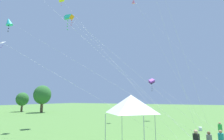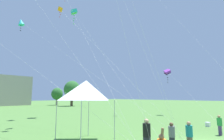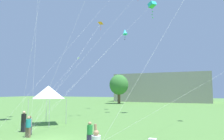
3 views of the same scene
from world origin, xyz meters
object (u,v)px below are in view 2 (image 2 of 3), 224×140
at_px(festival_tent, 86,90).
at_px(kite_purple_box_2, 167,72).
at_px(cooler_box, 208,124).
at_px(person_green_shirt, 220,124).
at_px(person_teal_shirt, 189,135).
at_px(person_grey_shirt, 172,135).
at_px(person_black_shirt, 147,134).
at_px(kite_cyan_box_1, 74,12).
at_px(kite_cyan_diamond_6, 21,22).
at_px(kite_orange_delta_4, 61,11).

xyz_separation_m(festival_tent, kite_purple_box_2, (20.51, 3.83, 3.67)).
relative_size(cooler_box, person_green_shirt, 0.33).
bearing_deg(cooler_box, person_teal_shirt, -170.34).
height_order(person_grey_shirt, person_black_shirt, person_black_shirt).
bearing_deg(kite_cyan_box_1, person_black_shirt, -111.40).
xyz_separation_m(person_grey_shirt, kite_purple_box_2, (18.08, 8.82, 6.32)).
distance_m(cooler_box, kite_cyan_diamond_6, 29.77).
bearing_deg(cooler_box, kite_orange_delta_4, 130.46).
distance_m(festival_tent, cooler_box, 13.54).
xyz_separation_m(person_green_shirt, kite_cyan_box_1, (-0.53, 20.29, 16.41)).
distance_m(kite_purple_box_2, kite_cyan_diamond_6, 25.65).
relative_size(kite_cyan_box_1, kite_orange_delta_4, 1.35).
bearing_deg(kite_cyan_box_1, kite_orange_delta_4, -133.16).
relative_size(festival_tent, kite_orange_delta_4, 0.28).
bearing_deg(person_green_shirt, kite_cyan_diamond_6, 69.66).
height_order(person_grey_shirt, person_teal_shirt, person_teal_shirt).
bearing_deg(person_teal_shirt, festival_tent, 116.37).
xyz_separation_m(person_green_shirt, kite_purple_box_2, (11.77, 9.89, 6.31)).
xyz_separation_m(person_grey_shirt, kite_cyan_box_1, (5.78, 19.23, 16.41)).
bearing_deg(person_grey_shirt, person_black_shirt, -5.88).
height_order(person_teal_shirt, kite_purple_box_2, kite_purple_box_2).
xyz_separation_m(cooler_box, kite_orange_delta_4, (-10.25, 12.01, 12.77)).
height_order(festival_tent, kite_cyan_box_1, kite_cyan_box_1).
bearing_deg(person_teal_shirt, person_black_shirt, 142.18).
height_order(cooler_box, kite_orange_delta_4, kite_orange_delta_4).
bearing_deg(kite_orange_delta_4, kite_purple_box_2, -12.41).
xyz_separation_m(person_grey_shirt, person_green_shirt, (6.31, -1.07, 0.00)).
bearing_deg(person_black_shirt, kite_cyan_diamond_6, -147.03).
height_order(person_grey_shirt, kite_purple_box_2, kite_purple_box_2).
bearing_deg(festival_tent, cooler_box, -18.45).
bearing_deg(kite_orange_delta_4, festival_tent, -105.79).
distance_m(festival_tent, kite_orange_delta_4, 12.52).
bearing_deg(person_black_shirt, person_green_shirt, 111.33).
xyz_separation_m(cooler_box, kite_cyan_box_1, (-4.26, 18.39, 17.04)).
bearing_deg(person_grey_shirt, kite_cyan_diamond_6, -66.44).
relative_size(person_grey_shirt, person_green_shirt, 0.99).
bearing_deg(cooler_box, person_grey_shirt, -175.25).
height_order(cooler_box, person_teal_shirt, person_teal_shirt).
bearing_deg(festival_tent, kite_purple_box_2, 10.58).
relative_size(person_green_shirt, person_black_shirt, 0.85).
height_order(person_black_shirt, kite_purple_box_2, kite_purple_box_2).
relative_size(kite_purple_box_2, kite_cyan_diamond_6, 0.46).
bearing_deg(kite_purple_box_2, festival_tent, -169.42).
relative_size(person_black_shirt, kite_cyan_diamond_6, 0.07).
relative_size(person_green_shirt, kite_orange_delta_4, 0.11).
bearing_deg(person_grey_shirt, kite_purple_box_2, -132.32).
relative_size(cooler_box, person_black_shirt, 0.28).
height_order(person_green_shirt, kite_orange_delta_4, kite_orange_delta_4).
distance_m(person_black_shirt, kite_purple_box_2, 22.02).
height_order(festival_tent, person_black_shirt, festival_tent).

